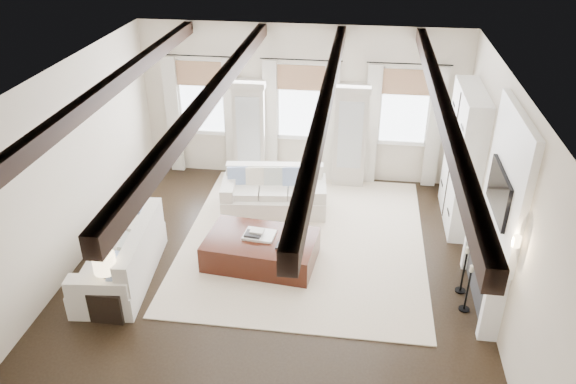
# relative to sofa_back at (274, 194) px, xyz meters

# --- Properties ---
(ground) EXTENTS (7.50, 7.50, 0.00)m
(ground) POSITION_rel_sofa_back_xyz_m (0.33, -2.24, -0.34)
(ground) COLOR black
(ground) RESTS_ON ground
(room_shell) EXTENTS (6.54, 7.54, 3.22)m
(room_shell) POSITION_rel_sofa_back_xyz_m (1.08, -1.35, 1.55)
(room_shell) COLOR beige
(room_shell) RESTS_ON ground
(area_rug) EXTENTS (4.14, 4.73, 0.02)m
(area_rug) POSITION_rel_sofa_back_xyz_m (0.69, -0.98, -0.33)
(area_rug) COLOR beige
(area_rug) RESTS_ON ground
(sofa_back) EXTENTS (2.03, 1.08, 0.83)m
(sofa_back) POSITION_rel_sofa_back_xyz_m (0.00, 0.00, 0.00)
(sofa_back) COLOR silver
(sofa_back) RESTS_ON ground
(sofa_left) EXTENTS (1.15, 2.19, 0.90)m
(sofa_left) POSITION_rel_sofa_back_xyz_m (-1.99, -2.44, 0.02)
(sofa_left) COLOR silver
(sofa_left) RESTS_ON ground
(ottoman) EXTENTS (1.87, 1.28, 0.46)m
(ottoman) POSITION_rel_sofa_back_xyz_m (0.06, -1.73, -0.11)
(ottoman) COLOR black
(ottoman) RESTS_ON ground
(tray) EXTENTS (0.54, 0.43, 0.04)m
(tray) POSITION_rel_sofa_back_xyz_m (0.02, -1.67, 0.15)
(tray) COLOR white
(tray) RESTS_ON ottoman
(book_lower) EXTENTS (0.28, 0.22, 0.04)m
(book_lower) POSITION_rel_sofa_back_xyz_m (-0.07, -1.72, 0.19)
(book_lower) COLOR #262628
(book_lower) RESTS_ON tray
(book_upper) EXTENTS (0.24, 0.19, 0.03)m
(book_upper) POSITION_rel_sofa_back_xyz_m (-0.01, -1.67, 0.22)
(book_upper) COLOR beige
(book_upper) RESTS_ON book_lower
(book_loose) EXTENTS (0.26, 0.20, 0.03)m
(book_loose) POSITION_rel_sofa_back_xyz_m (0.46, -1.93, 0.14)
(book_loose) COLOR #262628
(book_loose) RESTS_ON ottoman
(side_table_front) EXTENTS (0.49, 0.49, 0.49)m
(side_table_front) POSITION_rel_sofa_back_xyz_m (-1.86, -3.27, -0.09)
(side_table_front) COLOR black
(side_table_front) RESTS_ON ground
(lamp_front) EXTENTS (0.32, 0.32, 0.55)m
(lamp_front) POSITION_rel_sofa_back_xyz_m (-1.86, -3.27, 0.52)
(lamp_front) COLOR black
(lamp_front) RESTS_ON side_table_front
(side_table_back) EXTENTS (0.43, 0.43, 0.65)m
(side_table_back) POSITION_rel_sofa_back_xyz_m (-0.76, 1.44, -0.01)
(side_table_back) COLOR black
(side_table_back) RESTS_ON ground
(lamp_back) EXTENTS (0.39, 0.39, 0.67)m
(lamp_back) POSITION_rel_sofa_back_xyz_m (-0.76, 1.44, 0.76)
(lamp_back) COLOR black
(lamp_back) RESTS_ON side_table_back
(candlestick_near) EXTENTS (0.16, 0.16, 0.79)m
(candlestick_near) POSITION_rel_sofa_back_xyz_m (3.23, -2.50, -0.01)
(candlestick_near) COLOR black
(candlestick_near) RESTS_ON ground
(candlestick_far) EXTENTS (0.17, 0.17, 0.82)m
(candlestick_far) POSITION_rel_sofa_back_xyz_m (3.23, -2.07, 0.00)
(candlestick_far) COLOR black
(candlestick_far) RESTS_ON ground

